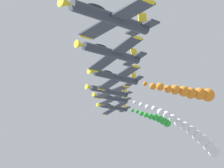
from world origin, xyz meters
name	(u,v)px	position (x,y,z in m)	size (l,w,h in m)	color
airplane_lead	(110,17)	(-31.42, 26.09, 65.40)	(9.56, 10.35, 2.36)	#333842
airplane_left_inner	(111,53)	(-18.71, 15.56, 67.59)	(9.39, 10.35, 3.11)	#333842
airplane_right_inner	(115,77)	(-6.28, 4.44, 69.14)	(9.41, 10.35, 3.04)	#333842
smoke_trail_right_inner	(191,92)	(-8.00, -12.41, 68.83)	(4.60, 15.35, 2.52)	orange
airplane_left_outer	(109,91)	(6.09, -4.10, 70.51)	(9.56, 10.35, 2.35)	#333842
airplane_right_outer	(112,98)	(19.40, -15.83, 73.37)	(9.53, 10.35, 2.66)	#333842
smoke_trail_right_outer	(196,136)	(18.68, -45.13, 66.91)	(3.67, 31.23, 12.20)	white
airplane_trailing	(113,107)	(30.71, -25.68, 74.30)	(9.40, 10.35, 3.06)	#333842
smoke_trail_trailing	(159,119)	(31.01, -43.29, 73.22)	(2.70, 16.12, 3.51)	green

